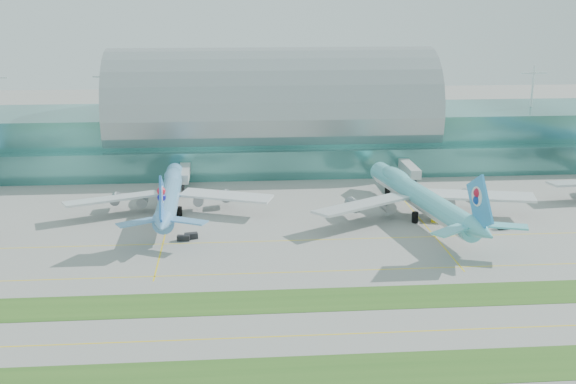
{
  "coord_description": "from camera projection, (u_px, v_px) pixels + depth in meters",
  "views": [
    {
      "loc": [
        -15.7,
        -137.59,
        62.96
      ],
      "look_at": [
        0.0,
        55.0,
        9.0
      ],
      "focal_mm": 45.0,
      "sensor_mm": 36.0,
      "label": 1
    }
  ],
  "objects": [
    {
      "name": "ground",
      "position": [
        309.0,
        304.0,
        150.25
      ],
      "size": [
        700.0,
        700.0,
        0.0
      ],
      "primitive_type": "plane",
      "color": "gray",
      "rests_on": "ground"
    },
    {
      "name": "terminal",
      "position": [
        272.0,
        126.0,
        270.06
      ],
      "size": [
        340.0,
        69.1,
        36.0
      ],
      "color": "#3D7A75",
      "rests_on": "ground"
    },
    {
      "name": "grass_strip_near",
      "position": [
        327.0,
        372.0,
        123.36
      ],
      "size": [
        420.0,
        12.0,
        0.08
      ],
      "primitive_type": "cube",
      "color": "#2D591E",
      "rests_on": "ground"
    },
    {
      "name": "grass_strip_far",
      "position": [
        308.0,
        300.0,
        152.15
      ],
      "size": [
        420.0,
        12.0,
        0.08
      ],
      "primitive_type": "cube",
      "color": "#2D591E",
      "rests_on": "ground"
    },
    {
      "name": "taxiline_b",
      "position": [
        318.0,
        335.0,
        136.8
      ],
      "size": [
        420.0,
        0.35,
        0.01
      ],
      "primitive_type": "cube",
      "color": "yellow",
      "rests_on": "ground"
    },
    {
      "name": "taxiline_c",
      "position": [
        301.0,
        272.0,
        167.52
      ],
      "size": [
        420.0,
        0.35,
        0.01
      ],
      "primitive_type": "cube",
      "color": "yellow",
      "rests_on": "ground"
    },
    {
      "name": "taxiline_d",
      "position": [
        293.0,
        240.0,
        188.64
      ],
      "size": [
        420.0,
        0.35,
        0.01
      ],
      "primitive_type": "cube",
      "color": "yellow",
      "rests_on": "ground"
    },
    {
      "name": "airliner_b",
      "position": [
        170.0,
        193.0,
        211.26
      ],
      "size": [
        60.65,
        68.73,
        18.94
      ],
      "rotation": [
        0.0,
        0.0,
        0.01
      ],
      "color": "#5D9ACD",
      "rests_on": "ground"
    },
    {
      "name": "airliner_c",
      "position": [
        419.0,
        195.0,
        206.39
      ],
      "size": [
        66.56,
        76.36,
        21.09
      ],
      "rotation": [
        0.0,
        0.0,
        0.17
      ],
      "color": "#5CC0CB",
      "rests_on": "ground"
    },
    {
      "name": "gse_c",
      "position": [
        183.0,
        238.0,
        188.25
      ],
      "size": [
        3.41,
        1.7,
        1.47
      ],
      "primitive_type": "cube",
      "rotation": [
        0.0,
        0.0,
        -0.09
      ],
      "color": "black",
      "rests_on": "ground"
    },
    {
      "name": "gse_d",
      "position": [
        191.0,
        236.0,
        189.86
      ],
      "size": [
        3.67,
        2.41,
        1.54
      ],
      "primitive_type": "cube",
      "rotation": [
        0.0,
        0.0,
        0.19
      ],
      "color": "black",
      "rests_on": "ground"
    },
    {
      "name": "gse_e",
      "position": [
        438.0,
        219.0,
        203.31
      ],
      "size": [
        4.33,
        3.06,
        1.62
      ],
      "primitive_type": "cube",
      "rotation": [
        0.0,
        0.0,
        -0.34
      ],
      "color": "gold",
      "rests_on": "ground"
    },
    {
      "name": "gse_f",
      "position": [
        503.0,
        226.0,
        197.7
      ],
      "size": [
        3.64,
        2.31,
        1.47
      ],
      "primitive_type": "cube",
      "rotation": [
        0.0,
        0.0,
        0.11
      ],
      "color": "black",
      "rests_on": "ground"
    }
  ]
}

